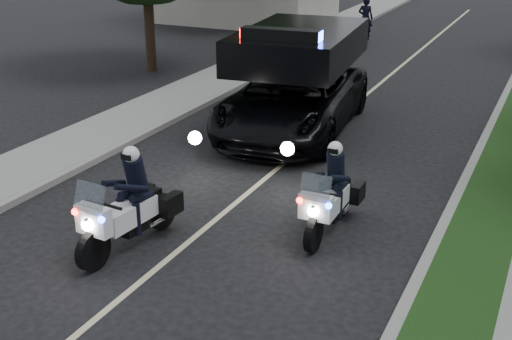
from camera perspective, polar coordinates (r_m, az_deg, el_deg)
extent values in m
plane|color=black|center=(10.35, -14.04, -12.66)|extent=(120.00, 120.00, 0.00)
cube|color=gray|center=(17.45, 18.47, 1.60)|extent=(0.20, 60.00, 0.15)
cube|color=#193814|center=(17.40, 20.74, 1.25)|extent=(1.20, 60.00, 0.16)
cube|color=gray|center=(19.97, -5.45, 5.10)|extent=(0.20, 60.00, 0.15)
cube|color=gray|center=(20.54, -8.11, 5.45)|extent=(2.00, 60.00, 0.16)
cube|color=#BFB78C|center=(18.32, 5.71, 3.33)|extent=(0.12, 50.00, 0.01)
imported|color=black|center=(18.30, 3.14, 3.37)|extent=(3.68, 6.79, 3.16)
imported|color=black|center=(30.62, 9.17, 10.58)|extent=(0.63, 1.63, 0.84)
imported|color=black|center=(30.62, 9.17, 10.58)|extent=(0.66, 0.45, 1.82)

